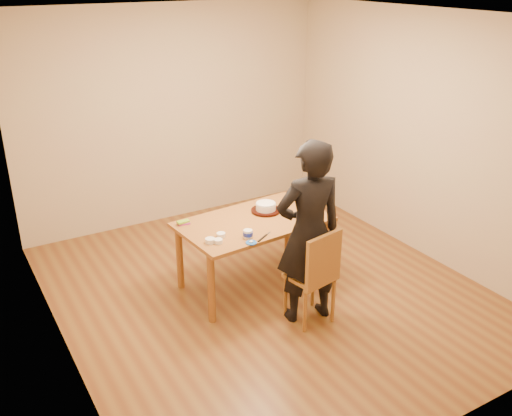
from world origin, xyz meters
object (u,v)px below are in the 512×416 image
dining_chair (310,276)px  dining_table (253,222)px  person (309,233)px  cake_plate (266,211)px  cake (266,207)px

dining_chair → dining_table: bearing=90.1°
dining_chair → person: size_ratio=0.21×
dining_table → dining_chair: (0.15, -0.78, -0.28)m
cake_plate → dining_chair: bearing=-94.3°
cake_plate → person: bearing=-94.5°
dining_table → person: (0.15, -0.73, 0.14)m
person → cake: bearing=-84.6°
dining_chair → cake: size_ratio=1.81×
dining_table → cake: (0.22, 0.12, 0.07)m
cake → cake_plate: bearing=0.0°
dining_table → cake: 0.26m
dining_chair → cake_plate: bearing=74.9°
dining_table → dining_chair: size_ratio=3.94×
cake → dining_chair: bearing=-94.3°
dining_chair → person: 0.43m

